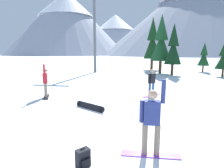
# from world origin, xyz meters

# --- Properties ---
(ground_plane) EXTENTS (800.00, 800.00, 0.00)m
(ground_plane) POSITION_xyz_m (0.00, 0.00, 0.00)
(ground_plane) COLOR silver
(snowboarder_foreground) EXTENTS (1.56, 0.37, 2.04)m
(snowboarder_foreground) POSITION_xyz_m (2.29, -0.90, 0.97)
(snowboarder_foreground) COLOR #993FD8
(snowboarder_foreground) RESTS_ON ground_plane
(snowboarder_midground) EXTENTS (0.88, 1.42, 2.03)m
(snowboarder_midground) POSITION_xyz_m (-3.84, 4.45, 0.97)
(snowboarder_midground) COLOR black
(snowboarder_midground) RESTS_ON ground_plane
(snowboarder_background) EXTENTS (1.18, 1.25, 1.69)m
(snowboarder_background) POSITION_xyz_m (2.50, 5.95, 0.90)
(snowboarder_background) COLOR #993FD8
(snowboarder_background) RESTS_ON ground_plane
(loose_snowboard_near_left) EXTENTS (1.72, 1.04, 0.29)m
(loose_snowboard_near_left) POSITION_xyz_m (-0.48, 2.61, 0.15)
(loose_snowboard_near_left) COLOR black
(loose_snowboard_near_left) RESTS_ON ground_plane
(backpack_black) EXTENTS (0.37, 0.38, 0.47)m
(backpack_black) POSITION_xyz_m (0.71, -1.70, 0.21)
(backpack_black) COLOR black
(backpack_black) RESTS_ON ground_plane
(pine_tree_broad) EXTENTS (1.99, 1.99, 6.11)m
(pine_tree_broad) POSITION_xyz_m (5.27, 17.38, 3.32)
(pine_tree_broad) COLOR #472D19
(pine_tree_broad) RESTS_ON ground_plane
(pine_tree_short) EXTENTS (2.69, 2.69, 7.56)m
(pine_tree_short) POSITION_xyz_m (4.00, 19.34, 4.12)
(pine_tree_short) COLOR #472D19
(pine_tree_short) RESTS_ON ground_plane
(pine_tree_slender) EXTENTS (1.59, 1.59, 4.13)m
(pine_tree_slender) POSITION_xyz_m (10.15, 22.27, 2.25)
(pine_tree_slender) COLOR #472D19
(pine_tree_slender) RESTS_ON ground_plane
(pine_tree_young) EXTENTS (2.64, 2.64, 8.14)m
(pine_tree_young) POSITION_xyz_m (3.05, 24.27, 4.43)
(pine_tree_young) COLOR #472D19
(pine_tree_young) RESTS_ON ground_plane
(pine_tree_twin) EXTENTS (1.76, 1.76, 4.13)m
(pine_tree_twin) POSITION_xyz_m (10.68, 16.81, 2.26)
(pine_tree_twin) COLOR #472D19
(pine_tree_twin) RESTS_ON ground_plane
(ski_lift_tower) EXTENTS (3.34, 0.36, 11.20)m
(ski_lift_tower) POSITION_xyz_m (-4.85, 19.05, 6.34)
(ski_lift_tower) COLOR #595B60
(ski_lift_tower) RESTS_ON ground_plane
(peak_west_ridge) EXTENTS (143.18, 143.18, 73.00)m
(peak_west_ridge) POSITION_xyz_m (-90.91, 203.55, 38.14)
(peak_west_ridge) COLOR #9EA3B2
(peak_west_ridge) RESTS_ON ground_plane
(peak_north_spur) EXTENTS (119.62, 119.62, 54.60)m
(peak_north_spur) POSITION_xyz_m (-40.50, 250.22, 28.53)
(peak_north_spur) COLOR #B2B7C6
(peak_north_spur) RESTS_ON ground_plane
(peak_east_ridge) EXTENTS (209.26, 209.26, 87.62)m
(peak_east_ridge) POSITION_xyz_m (58.80, 204.96, 45.78)
(peak_east_ridge) COLOR #8C93A3
(peak_east_ridge) RESTS_ON ground_plane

